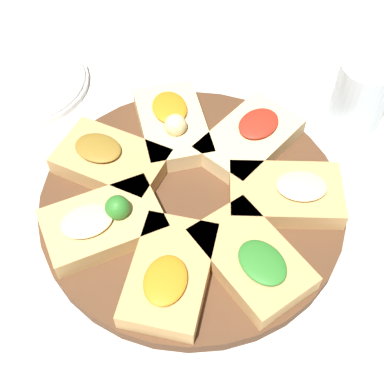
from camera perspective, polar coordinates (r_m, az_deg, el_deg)
name	(u,v)px	position (r m, az deg, el deg)	size (l,w,h in m)	color
ground_plane	(192,206)	(0.73, 0.00, -1.51)	(3.00, 3.00, 0.00)	silver
serving_board	(192,202)	(0.73, 0.00, -1.09)	(0.41, 0.41, 0.02)	#51331E
focaccia_slice_0	(252,259)	(0.66, 6.40, -7.13)	(0.17, 0.17, 0.04)	tan
focaccia_slice_1	(287,193)	(0.72, 10.06, -0.16)	(0.12, 0.16, 0.04)	tan
focaccia_slice_2	(250,138)	(0.77, 6.21, 5.71)	(0.17, 0.15, 0.04)	#E5C689
focaccia_slice_3	(173,124)	(0.78, -2.09, 7.26)	(0.17, 0.15, 0.05)	#E5C689
focaccia_slice_4	(110,160)	(0.75, -8.70, 3.39)	(0.12, 0.16, 0.04)	tan
focaccia_slice_5	(103,222)	(0.69, -9.47, -3.23)	(0.16, 0.17, 0.05)	tan
focaccia_slice_6	(169,274)	(0.64, -2.48, -8.74)	(0.15, 0.09, 0.04)	tan
plate_right	(26,82)	(0.93, -17.31, 11.18)	(0.20, 0.20, 0.02)	white
water_glass	(361,94)	(0.84, 17.55, 9.97)	(0.08, 0.08, 0.11)	silver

